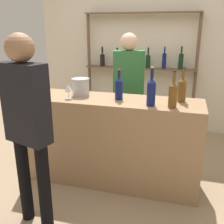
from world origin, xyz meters
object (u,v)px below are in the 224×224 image
(wine_glass, at_px, (68,88))
(server_behind_counter, at_px, (128,86))
(customer_left, at_px, (27,119))
(counter_bottle_3, at_px, (182,89))
(counter_bottle_0, at_px, (173,94))
(counter_bottle_2, at_px, (119,88))
(ice_bucket, at_px, (81,87))
(counter_bottle_1, at_px, (151,91))

(wine_glass, distance_m, server_behind_counter, 0.94)
(customer_left, distance_m, server_behind_counter, 1.62)
(counter_bottle_3, xyz_separation_m, customer_left, (-1.16, -0.95, -0.11))
(counter_bottle_0, height_order, counter_bottle_2, counter_bottle_0)
(counter_bottle_0, xyz_separation_m, customer_left, (-1.08, -0.72, -0.11))
(ice_bucket, distance_m, server_behind_counter, 0.75)
(wine_glass, bearing_deg, counter_bottle_3, 9.93)
(wine_glass, xyz_separation_m, customer_left, (-0.02, -0.75, -0.09))
(counter_bottle_1, height_order, wine_glass, counter_bottle_1)
(counter_bottle_2, bearing_deg, counter_bottle_1, -20.66)
(counter_bottle_3, distance_m, server_behind_counter, 0.92)
(wine_glass, bearing_deg, server_behind_counter, 59.90)
(counter_bottle_3, distance_m, wine_glass, 1.16)
(counter_bottle_2, height_order, counter_bottle_3, counter_bottle_3)
(server_behind_counter, bearing_deg, counter_bottle_0, 19.47)
(counter_bottle_3, height_order, customer_left, customer_left)
(counter_bottle_1, xyz_separation_m, counter_bottle_3, (0.28, 0.21, -0.01))
(counter_bottle_2, relative_size, ice_bucket, 1.61)
(counter_bottle_1, distance_m, wine_glass, 0.87)
(counter_bottle_0, relative_size, counter_bottle_3, 1.00)
(counter_bottle_1, distance_m, server_behind_counter, 0.92)
(counter_bottle_3, height_order, server_behind_counter, server_behind_counter)
(wine_glass, height_order, customer_left, customer_left)
(customer_left, bearing_deg, wine_glass, 14.91)
(counter_bottle_1, distance_m, ice_bucket, 0.82)
(counter_bottle_1, bearing_deg, counter_bottle_0, -4.30)
(wine_glass, bearing_deg, customer_left, -91.18)
(wine_glass, xyz_separation_m, ice_bucket, (0.07, 0.17, -0.02))
(counter_bottle_0, xyz_separation_m, ice_bucket, (-1.00, 0.20, -0.04))
(wine_glass, relative_size, server_behind_counter, 0.10)
(counter_bottle_1, height_order, counter_bottle_2, counter_bottle_1)
(ice_bucket, relative_size, customer_left, 0.12)
(counter_bottle_2, distance_m, counter_bottle_3, 0.64)
(counter_bottle_3, relative_size, wine_glass, 2.16)
(ice_bucket, relative_size, server_behind_counter, 0.12)
(server_behind_counter, bearing_deg, counter_bottle_3, 32.03)
(customer_left, relative_size, server_behind_counter, 1.02)
(counter_bottle_0, height_order, counter_bottle_3, same)
(counter_bottle_0, relative_size, ice_bucket, 1.78)
(counter_bottle_0, distance_m, counter_bottle_2, 0.57)
(counter_bottle_2, height_order, wine_glass, counter_bottle_2)
(counter_bottle_2, xyz_separation_m, server_behind_counter, (-0.05, 0.69, -0.12))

